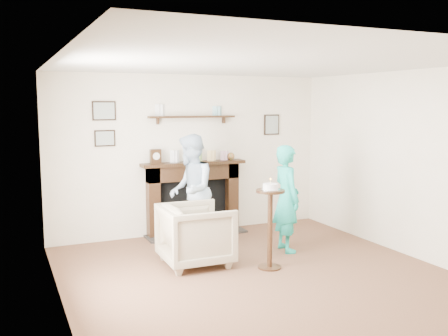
{
  "coord_description": "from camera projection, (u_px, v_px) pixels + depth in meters",
  "views": [
    {
      "loc": [
        -2.75,
        -4.89,
        2.06
      ],
      "look_at": [
        -0.14,
        0.9,
        1.23
      ],
      "focal_mm": 40.0,
      "sensor_mm": 36.0,
      "label": 1
    }
  ],
  "objects": [
    {
      "name": "man",
      "position": [
        191.0,
        245.0,
        7.29
      ],
      "size": [
        0.86,
        0.96,
        1.62
      ],
      "primitive_type": "imported",
      "rotation": [
        0.0,
        0.0,
        -1.94
      ],
      "color": "#A3AECB",
      "rests_on": "ground"
    },
    {
      "name": "armchair",
      "position": [
        196.0,
        264.0,
        6.43
      ],
      "size": [
        0.88,
        0.85,
        0.78
      ],
      "primitive_type": "imported",
      "rotation": [
        0.0,
        0.0,
        1.55
      ],
      "color": "tan",
      "rests_on": "ground"
    },
    {
      "name": "room_shell",
      "position": [
        241.0,
        138.0,
        6.22
      ],
      "size": [
        4.54,
        5.02,
        2.52
      ],
      "color": "silver",
      "rests_on": "ground"
    },
    {
      "name": "woman",
      "position": [
        286.0,
        250.0,
        7.03
      ],
      "size": [
        0.41,
        0.57,
        1.49
      ],
      "primitive_type": "imported",
      "rotation": [
        0.0,
        0.0,
        1.48
      ],
      "color": "#22C1B0",
      "rests_on": "ground"
    },
    {
      "name": "pedestal_table",
      "position": [
        270.0,
        213.0,
        6.19
      ],
      "size": [
        0.36,
        0.36,
        1.15
      ],
      "color": "black",
      "rests_on": "ground"
    },
    {
      "name": "ground",
      "position": [
        267.0,
        281.0,
        5.81
      ],
      "size": [
        5.0,
        5.0,
        0.0
      ],
      "primitive_type": "plane",
      "color": "brown",
      "rests_on": "ground"
    }
  ]
}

